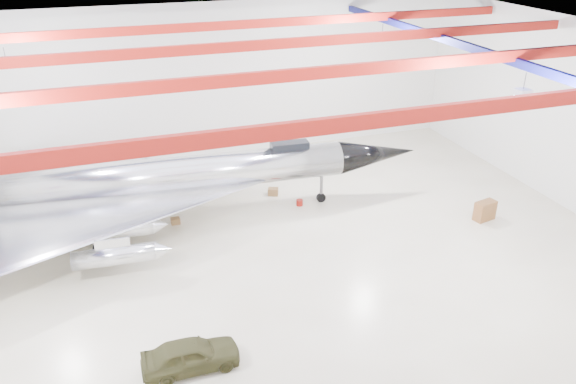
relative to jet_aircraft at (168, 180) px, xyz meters
name	(u,v)px	position (x,y,z in m)	size (l,w,h in m)	color
floor	(249,263)	(3.06, -5.94, -2.55)	(40.00, 40.00, 0.00)	#BAB094
wall_back	(189,85)	(3.06, 9.06, 2.95)	(40.00, 40.00, 0.00)	silver
ceiling	(241,47)	(3.06, -5.94, 8.45)	(40.00, 40.00, 0.00)	#0A0F38
ceiling_structure	(242,63)	(3.06, -5.94, 7.77)	(39.50, 29.50, 1.08)	maroon
jet_aircraft	(168,180)	(0.00, 0.00, 0.00)	(28.56, 17.48, 7.78)	silver
jeep	(191,355)	(-1.08, -12.41, -1.90)	(1.54, 3.82, 1.30)	#38371C
desk	(485,211)	(17.38, -5.97, -1.97)	(1.27, 0.64, 1.16)	brown
crate_ply	(97,234)	(-4.19, -0.69, -2.35)	(0.57, 0.46, 0.40)	olive
toolbox_red	(151,219)	(-1.13, 0.29, -2.42)	(0.39, 0.32, 0.28)	maroon
parts_bin	(273,192)	(6.66, 1.22, -2.33)	(0.64, 0.51, 0.45)	olive
crate_small	(65,214)	(-5.91, 2.50, -2.42)	(0.39, 0.31, 0.27)	#59595B
tool_chest	(300,203)	(7.76, -0.71, -2.37)	(0.41, 0.41, 0.37)	maroon
oil_barrel	(175,221)	(0.15, -0.54, -2.37)	(0.52, 0.42, 0.36)	olive
spares_box	(228,182)	(4.26, 3.63, -2.37)	(0.41, 0.41, 0.37)	#59595B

